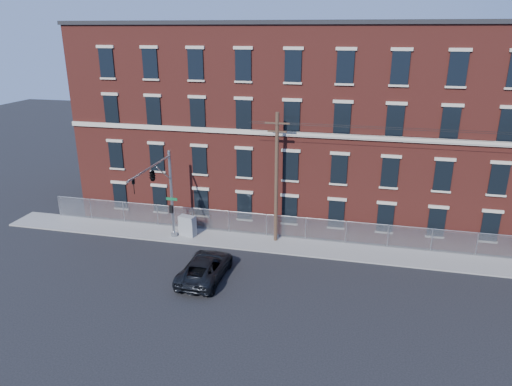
{
  "coord_description": "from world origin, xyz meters",
  "views": [
    {
      "loc": [
        8.06,
        -27.09,
        15.68
      ],
      "look_at": [
        0.81,
        4.0,
        4.47
      ],
      "focal_mm": 32.79,
      "sensor_mm": 36.0,
      "label": 1
    }
  ],
  "objects": [
    {
      "name": "utility_pole_near",
      "position": [
        2.0,
        5.6,
        5.34
      ],
      "size": [
        1.8,
        0.28,
        10.0
      ],
      "color": "#4A3325",
      "rests_on": "ground"
    },
    {
      "name": "traffic_signal_mast",
      "position": [
        -6.0,
        2.18,
        5.39
      ],
      "size": [
        0.9,
        6.75,
        7.0
      ],
      "color": "#9EA0A5",
      "rests_on": "ground"
    },
    {
      "name": "ground",
      "position": [
        0.0,
        0.0,
        0.0
      ],
      "size": [
        140.0,
        140.0,
        0.0
      ],
      "primitive_type": "plane",
      "color": "black",
      "rests_on": "ground"
    },
    {
      "name": "mill_building",
      "position": [
        12.0,
        13.93,
        8.15
      ],
      "size": [
        55.3,
        14.32,
        16.3
      ],
      "color": "maroon",
      "rests_on": "ground"
    },
    {
      "name": "utility_cabinet",
      "position": [
        -4.99,
        4.89,
        0.94
      ],
      "size": [
        1.42,
        0.92,
        1.64
      ],
      "primitive_type": "cube",
      "rotation": [
        0.0,
        0.0,
        -0.21
      ],
      "color": "gray",
      "rests_on": "sidewalk"
    },
    {
      "name": "sidewalk",
      "position": [
        12.0,
        5.0,
        0.06
      ],
      "size": [
        65.0,
        3.0,
        0.12
      ],
      "primitive_type": "cube",
      "color": "gray",
      "rests_on": "ground"
    },
    {
      "name": "pickup_truck",
      "position": [
        -1.48,
        -1.01,
        0.78
      ],
      "size": [
        2.66,
        5.64,
        1.56
      ],
      "primitive_type": "imported",
      "rotation": [
        0.0,
        0.0,
        3.13
      ],
      "color": "black",
      "rests_on": "ground"
    },
    {
      "name": "chain_link_fence",
      "position": [
        12.0,
        6.3,
        1.06
      ],
      "size": [
        59.06,
        0.06,
        1.85
      ],
      "color": "#A5A8AD",
      "rests_on": "ground"
    }
  ]
}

